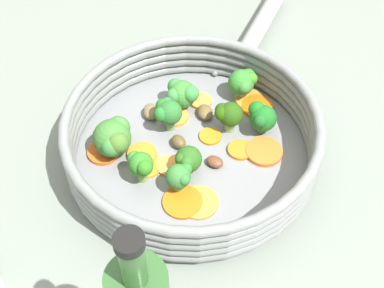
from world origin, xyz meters
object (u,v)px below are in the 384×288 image
(carrot_slice_0, at_px, (176,117))
(carrot_slice_8, at_px, (142,154))
(carrot_slice_3, at_px, (257,107))
(mushroom_piece_1, at_px, (151,112))
(carrot_slice_13, at_px, (105,133))
(mushroom_piece_0, at_px, (179,142))
(carrot_slice_1, at_px, (240,150))
(broccoli_floret_6, at_px, (141,165))
(broccoli_floret_0, at_px, (228,114))
(broccoli_floret_4, at_px, (243,82))
(carrot_slice_7, at_px, (168,166))
(carrot_slice_12, at_px, (198,101))
(broccoli_floret_7, at_px, (179,177))
(carrot_slice_5, at_px, (264,151))
(carrot_slice_2, at_px, (250,100))
(broccoli_floret_1, at_px, (261,116))
(carrot_slice_4, at_px, (104,152))
(broccoli_floret_2, at_px, (190,160))
(mushroom_piece_3, at_px, (205,112))
(carrot_slice_6, at_px, (199,202))
(broccoli_floret_5, at_px, (114,138))
(carrot_slice_9, at_px, (148,167))
(skillet, at_px, (192,154))
(mushroom_piece_2, at_px, (215,162))
(broccoli_floret_3, at_px, (182,94))
(carrot_slice_10, at_px, (210,136))
(broccoli_floret_8, at_px, (167,112))
(carrot_slice_11, at_px, (182,202))

(carrot_slice_0, distance_m, carrot_slice_8, 0.08)
(carrot_slice_3, height_order, mushroom_piece_1, mushroom_piece_1)
(mushroom_piece_1, bearing_deg, carrot_slice_0, -89.79)
(carrot_slice_13, bearing_deg, mushroom_piece_0, -92.97)
(carrot_slice_1, relative_size, broccoli_floret_6, 0.73)
(broccoli_floret_0, xyz_separation_m, broccoli_floret_4, (0.06, -0.01, -0.00))
(carrot_slice_7, bearing_deg, carrot_slice_12, -10.05)
(carrot_slice_13, xyz_separation_m, mushroom_piece_1, (0.04, -0.05, 0.00))
(carrot_slice_13, bearing_deg, broccoli_floret_6, -135.81)
(broccoli_floret_4, bearing_deg, broccoli_floret_7, 159.81)
(broccoli_floret_0, bearing_deg, carrot_slice_8, 120.95)
(carrot_slice_0, xyz_separation_m, carrot_slice_5, (-0.04, -0.12, 0.00))
(carrot_slice_2, distance_m, broccoli_floret_1, 0.06)
(carrot_slice_4, height_order, broccoli_floret_2, broccoli_floret_2)
(carrot_slice_0, height_order, mushroom_piece_3, mushroom_piece_3)
(broccoli_floret_2, bearing_deg, broccoli_floret_0, -26.96)
(carrot_slice_3, relative_size, carrot_slice_7, 1.37)
(carrot_slice_6, xyz_separation_m, carrot_slice_8, (0.06, 0.08, 0.00))
(carrot_slice_5, relative_size, mushroom_piece_0, 2.13)
(broccoli_floret_5, bearing_deg, carrot_slice_4, 106.03)
(carrot_slice_13, relative_size, broccoli_floret_4, 0.68)
(carrot_slice_3, bearing_deg, carrot_slice_9, 133.61)
(carrot_slice_12, xyz_separation_m, mushroom_piece_3, (-0.02, -0.01, 0.00))
(broccoli_floret_5, bearing_deg, carrot_slice_0, -43.57)
(carrot_slice_8, height_order, carrot_slice_9, carrot_slice_8)
(skillet, height_order, mushroom_piece_2, mushroom_piece_2)
(broccoli_floret_4, relative_size, broccoli_floret_7, 1.12)
(broccoli_floret_6, xyz_separation_m, mushroom_piece_0, (0.06, -0.03, -0.02))
(carrot_slice_6, relative_size, broccoli_floret_3, 1.06)
(carrot_slice_7, distance_m, carrot_slice_10, 0.07)
(carrot_slice_8, height_order, broccoli_floret_6, broccoli_floret_6)
(carrot_slice_7, xyz_separation_m, broccoli_floret_7, (-0.03, -0.02, 0.02))
(mushroom_piece_0, bearing_deg, carrot_slice_0, 13.72)
(carrot_slice_1, bearing_deg, broccoli_floret_0, 30.25)
(broccoli_floret_2, xyz_separation_m, broccoli_floret_7, (-0.03, 0.01, 0.00))
(broccoli_floret_0, bearing_deg, carrot_slice_3, -40.32)
(carrot_slice_2, xyz_separation_m, broccoli_floret_7, (-0.16, 0.07, 0.02))
(broccoli_floret_4, relative_size, broccoli_floret_5, 0.73)
(broccoli_floret_8, bearing_deg, broccoli_floret_1, -83.32)
(carrot_slice_5, height_order, mushroom_piece_0, mushroom_piece_0)
(carrot_slice_13, bearing_deg, broccoli_floret_5, -142.80)
(carrot_slice_4, xyz_separation_m, carrot_slice_11, (-0.06, -0.11, -0.00))
(carrot_slice_2, relative_size, carrot_slice_4, 0.97)
(carrot_slice_10, relative_size, carrot_slice_13, 0.98)
(broccoli_floret_1, relative_size, broccoli_floret_2, 1.07)
(broccoli_floret_4, bearing_deg, mushroom_piece_1, 114.53)
(carrot_slice_2, distance_m, carrot_slice_12, 0.07)
(carrot_slice_9, relative_size, broccoli_floret_3, 0.75)
(carrot_slice_1, bearing_deg, broccoli_floret_7, 135.33)
(carrot_slice_11, xyz_separation_m, mushroom_piece_0, (0.08, 0.02, 0.01))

